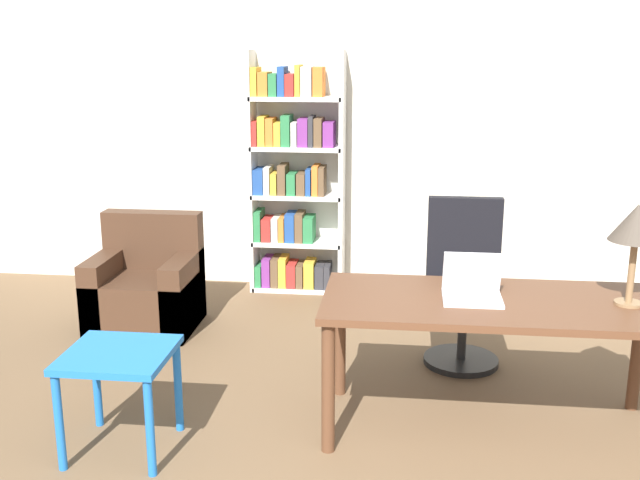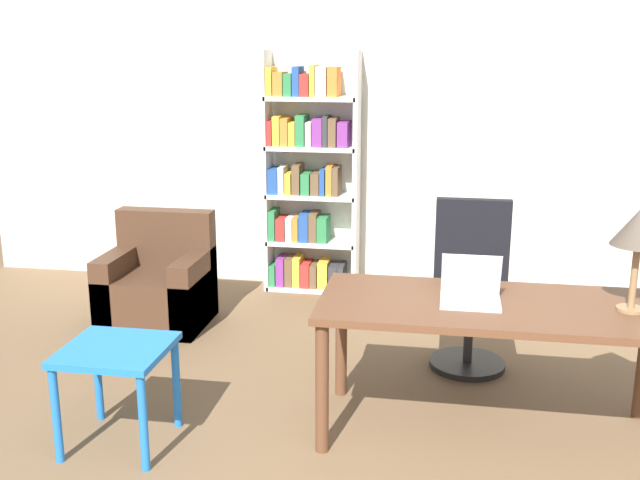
% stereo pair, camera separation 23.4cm
% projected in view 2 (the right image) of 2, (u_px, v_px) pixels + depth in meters
% --- Properties ---
extents(wall_back, '(8.00, 0.06, 2.70)m').
position_uv_depth(wall_back, '(425.00, 135.00, 6.27)').
color(wall_back, silver).
rests_on(wall_back, ground_plane).
extents(desk, '(1.85, 0.80, 0.76)m').
position_uv_depth(desk, '(493.00, 320.00, 3.96)').
color(desk, brown).
rests_on(desk, ground_plane).
extents(laptop, '(0.31, 0.26, 0.26)m').
position_uv_depth(laptop, '(470.00, 292.00, 3.95)').
color(laptop, silver).
rests_on(laptop, desk).
extents(table_lamp, '(0.27, 0.27, 0.54)m').
position_uv_depth(table_lamp, '(639.00, 230.00, 3.72)').
color(table_lamp, olive).
rests_on(table_lamp, desk).
extents(office_chair, '(0.52, 0.52, 1.09)m').
position_uv_depth(office_chair, '(470.00, 290.00, 4.93)').
color(office_chair, black).
rests_on(office_chair, ground_plane).
extents(side_table_blue, '(0.54, 0.53, 0.55)m').
position_uv_depth(side_table_blue, '(117.00, 364.00, 3.91)').
color(side_table_blue, blue).
rests_on(side_table_blue, ground_plane).
extents(armchair, '(0.76, 0.66, 0.84)m').
position_uv_depth(armchair, '(158.00, 287.00, 5.71)').
color(armchair, '#472D1E').
rests_on(armchair, ground_plane).
extents(bookshelf, '(0.80, 0.28, 2.04)m').
position_uv_depth(bookshelf, '(308.00, 182.00, 6.35)').
color(bookshelf, white).
rests_on(bookshelf, ground_plane).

